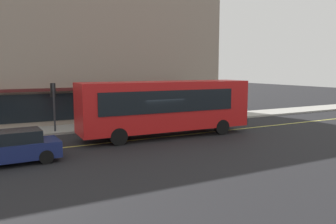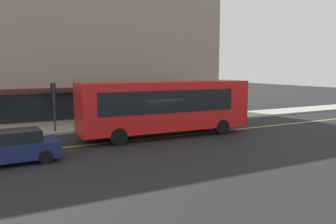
# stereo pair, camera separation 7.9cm
# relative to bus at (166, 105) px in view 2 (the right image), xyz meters

# --- Properties ---
(ground) EXTENTS (120.00, 120.00, 0.00)m
(ground) POSITION_rel_bus_xyz_m (-0.72, -0.15, -1.99)
(ground) COLOR black
(sidewalk) EXTENTS (80.00, 3.10, 0.15)m
(sidewalk) POSITION_rel_bus_xyz_m (-0.72, 5.22, -1.91)
(sidewalk) COLOR #9E9B93
(sidewalk) RESTS_ON ground
(lane_centre_stripe) EXTENTS (36.00, 0.16, 0.01)m
(lane_centre_stripe) POSITION_rel_bus_xyz_m (-0.72, -0.15, -1.98)
(lane_centre_stripe) COLOR #D8D14C
(lane_centre_stripe) RESTS_ON ground
(storefront_building) EXTENTS (26.38, 10.18, 11.75)m
(storefront_building) POSITION_rel_bus_xyz_m (-4.21, 11.55, 3.88)
(storefront_building) COLOR gray
(storefront_building) RESTS_ON ground
(bus) EXTENTS (11.19, 2.83, 3.50)m
(bus) POSITION_rel_bus_xyz_m (0.00, 0.00, 0.00)
(bus) COLOR red
(bus) RESTS_ON ground
(traffic_light) EXTENTS (0.30, 0.52, 3.20)m
(traffic_light) POSITION_rel_bus_xyz_m (-6.14, 4.46, 0.55)
(traffic_light) COLOR #2D2D33
(traffic_light) RESTS_ON sidewalk
(car_navy) EXTENTS (4.37, 2.00, 1.52)m
(car_navy) POSITION_rel_bus_xyz_m (-9.18, -2.26, -1.24)
(car_navy) COLOR navy
(car_navy) RESTS_ON ground
(pedestrian_waiting) EXTENTS (0.34, 0.34, 1.65)m
(pedestrian_waiting) POSITION_rel_bus_xyz_m (1.80, 4.50, -0.85)
(pedestrian_waiting) COLOR black
(pedestrian_waiting) RESTS_ON sidewalk
(pedestrian_near_storefront) EXTENTS (0.34, 0.34, 1.63)m
(pedestrian_near_storefront) POSITION_rel_bus_xyz_m (-4.23, 4.19, -0.86)
(pedestrian_near_storefront) COLOR black
(pedestrian_near_storefront) RESTS_ON sidewalk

